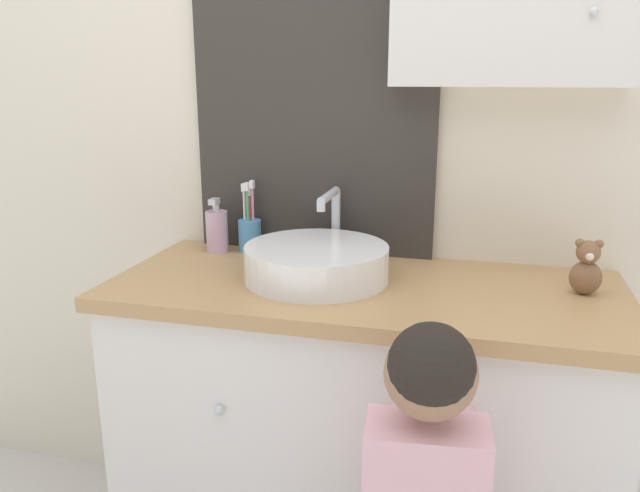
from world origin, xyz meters
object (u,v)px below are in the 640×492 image
soap_dispenser (217,231)px  sink_basin (317,261)px  teddy_bear (586,268)px  toothbrush_holder (250,233)px

soap_dispenser → sink_basin: bearing=-25.8°
soap_dispenser → teddy_bear: size_ratio=1.19×
sink_basin → teddy_bear: 0.62m
toothbrush_holder → teddy_bear: bearing=-9.1°
sink_basin → soap_dispenser: 0.37m
toothbrush_holder → soap_dispenser: toothbrush_holder is taller
toothbrush_holder → teddy_bear: toothbrush_holder is taller
sink_basin → toothbrush_holder: size_ratio=1.97×
sink_basin → teddy_bear: size_ratio=3.09×
teddy_bear → toothbrush_holder: bearing=170.9°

